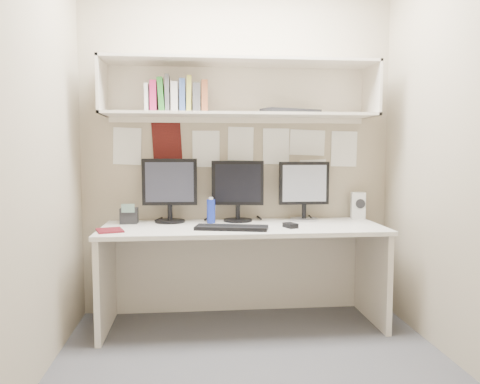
{
  "coord_description": "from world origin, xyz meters",
  "views": [
    {
      "loc": [
        -0.35,
        -2.65,
        1.26
      ],
      "look_at": [
        -0.05,
        0.35,
        1.0
      ],
      "focal_mm": 35.0,
      "sensor_mm": 36.0,
      "label": 1
    }
  ],
  "objects": [
    {
      "name": "floor",
      "position": [
        0.0,
        0.0,
        0.0
      ],
      "size": [
        2.4,
        2.0,
        0.01
      ],
      "primitive_type": "cube",
      "color": "#46454A",
      "rests_on": "ground"
    },
    {
      "name": "wall_back",
      "position": [
        0.0,
        1.0,
        1.3
      ],
      "size": [
        2.4,
        0.02,
        2.6
      ],
      "primitive_type": "cube",
      "color": "tan",
      "rests_on": "ground"
    },
    {
      "name": "wall_front",
      "position": [
        0.0,
        -1.0,
        1.3
      ],
      "size": [
        2.4,
        0.02,
        2.6
      ],
      "primitive_type": "cube",
      "color": "tan",
      "rests_on": "ground"
    },
    {
      "name": "wall_left",
      "position": [
        -1.2,
        0.0,
        1.3
      ],
      "size": [
        0.02,
        2.0,
        2.6
      ],
      "primitive_type": "cube",
      "color": "tan",
      "rests_on": "ground"
    },
    {
      "name": "wall_right",
      "position": [
        1.2,
        0.0,
        1.3
      ],
      "size": [
        0.02,
        2.0,
        2.6
      ],
      "primitive_type": "cube",
      "color": "tan",
      "rests_on": "ground"
    },
    {
      "name": "desk",
      "position": [
        0.0,
        0.65,
        0.37
      ],
      "size": [
        2.0,
        0.7,
        0.73
      ],
      "color": "beige",
      "rests_on": "floor"
    },
    {
      "name": "overhead_hutch",
      "position": [
        0.0,
        0.86,
        1.72
      ],
      "size": [
        2.0,
        0.38,
        0.4
      ],
      "color": "beige",
      "rests_on": "wall_back"
    },
    {
      "name": "pinned_papers",
      "position": [
        0.0,
        0.99,
        1.25
      ],
      "size": [
        1.92,
        0.01,
        0.48
      ],
      "primitive_type": null,
      "color": "white",
      "rests_on": "wall_back"
    },
    {
      "name": "monitor_left",
      "position": [
        -0.53,
        0.87,
        0.99
      ],
      "size": [
        0.41,
        0.22,
        0.48
      ],
      "rotation": [
        0.0,
        0.0,
        -0.05
      ],
      "color": "black",
      "rests_on": "desk"
    },
    {
      "name": "monitor_center",
      "position": [
        -0.02,
        0.87,
        0.98
      ],
      "size": [
        0.39,
        0.22,
        0.46
      ],
      "rotation": [
        0.0,
        0.0,
        -0.18
      ],
      "color": "black",
      "rests_on": "desk"
    },
    {
      "name": "monitor_right",
      "position": [
        0.5,
        0.87,
        0.98
      ],
      "size": [
        0.39,
        0.21,
        0.45
      ],
      "rotation": [
        0.0,
        0.0,
        -0.0
      ],
      "color": "#A5A5AA",
      "rests_on": "desk"
    },
    {
      "name": "keyboard",
      "position": [
        -0.09,
        0.49,
        0.74
      ],
      "size": [
        0.52,
        0.28,
        0.02
      ],
      "primitive_type": "cube",
      "rotation": [
        0.0,
        0.0,
        -0.22
      ],
      "color": "black",
      "rests_on": "desk"
    },
    {
      "name": "mouse",
      "position": [
        0.32,
        0.52,
        0.75
      ],
      "size": [
        0.1,
        0.12,
        0.03
      ],
      "primitive_type": "cube",
      "rotation": [
        0.0,
        0.0,
        0.37
      ],
      "color": "black",
      "rests_on": "desk"
    },
    {
      "name": "speaker",
      "position": [
        0.94,
        0.9,
        0.84
      ],
      "size": [
        0.12,
        0.13,
        0.21
      ],
      "rotation": [
        0.0,
        0.0,
        -0.21
      ],
      "color": "beige",
      "rests_on": "desk"
    },
    {
      "name": "blue_bottle",
      "position": [
        -0.22,
        0.8,
        0.82
      ],
      "size": [
        0.06,
        0.06,
        0.19
      ],
      "color": "#162898",
      "rests_on": "desk"
    },
    {
      "name": "maroon_notebook",
      "position": [
        -0.91,
        0.5,
        0.74
      ],
      "size": [
        0.22,
        0.24,
        0.01
      ],
      "primitive_type": "cube",
      "rotation": [
        0.0,
        0.0,
        0.31
      ],
      "color": "#560E16",
      "rests_on": "desk"
    },
    {
      "name": "desk_phone",
      "position": [
        -0.82,
        0.83,
        0.79
      ],
      "size": [
        0.12,
        0.11,
        0.15
      ],
      "rotation": [
        0.0,
        0.0,
        -0.0
      ],
      "color": "black",
      "rests_on": "desk"
    },
    {
      "name": "book_stack",
      "position": [
        -0.46,
        0.8,
        1.65
      ],
      "size": [
        0.45,
        0.16,
        0.26
      ],
      "color": "silver",
      "rests_on": "overhead_hutch"
    },
    {
      "name": "hutch_tray",
      "position": [
        0.37,
        0.79,
        1.56
      ],
      "size": [
        0.47,
        0.32,
        0.03
      ],
      "primitive_type": "cube",
      "rotation": [
        0.0,
        0.0,
        0.38
      ],
      "color": "black",
      "rests_on": "overhead_hutch"
    }
  ]
}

